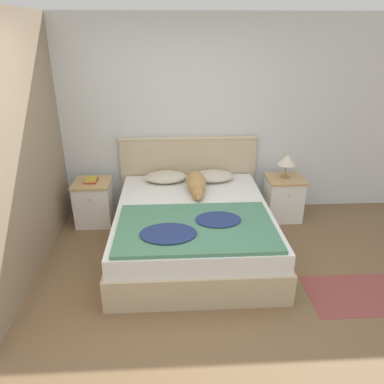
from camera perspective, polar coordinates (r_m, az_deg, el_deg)
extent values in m
plane|color=brown|center=(3.60, -0.78, -17.28)|extent=(16.00, 16.00, 0.00)
cube|color=silver|center=(4.97, -1.96, 11.07)|extent=(9.00, 0.06, 2.55)
cube|color=gray|center=(4.18, -23.67, 6.64)|extent=(0.06, 3.10, 2.55)
cube|color=#C6B28E|center=(4.32, 0.16, -6.84)|extent=(1.74, 2.07, 0.33)
cube|color=white|center=(4.19, 0.16, -3.68)|extent=(1.68, 2.01, 0.21)
cube|color=#C6B28E|center=(5.12, -0.54, 2.57)|extent=(1.82, 0.04, 1.03)
cylinder|color=#C6B28E|center=(4.96, -0.56, 8.10)|extent=(1.82, 0.06, 0.06)
cube|color=white|center=(5.03, -14.69, -1.67)|extent=(0.45, 0.43, 0.55)
cube|color=tan|center=(4.91, -15.04, 1.36)|extent=(0.47, 0.46, 0.03)
sphere|color=tan|center=(4.76, -15.36, -1.16)|extent=(0.02, 0.02, 0.02)
cube|color=white|center=(5.13, 13.68, -1.00)|extent=(0.45, 0.43, 0.55)
cube|color=tan|center=(5.02, 14.00, 1.98)|extent=(0.47, 0.46, 0.03)
sphere|color=tan|center=(4.88, 14.56, -0.46)|extent=(0.02, 0.02, 0.02)
ellipsoid|color=beige|center=(4.85, -4.01, 2.31)|extent=(0.54, 0.37, 0.12)
ellipsoid|color=beige|center=(4.88, 3.20, 2.46)|extent=(0.54, 0.37, 0.12)
cube|color=#4C8466|center=(3.72, 0.60, -5.40)|extent=(1.55, 1.02, 0.04)
ellipsoid|color=navy|center=(3.56, -3.63, -6.28)|extent=(0.54, 0.41, 0.03)
ellipsoid|color=navy|center=(3.81, 4.00, -4.16)|extent=(0.47, 0.36, 0.03)
ellipsoid|color=tan|center=(4.57, 0.65, 1.55)|extent=(0.24, 0.55, 0.20)
sphere|color=tan|center=(4.30, 0.92, -0.41)|extent=(0.15, 0.15, 0.15)
ellipsoid|color=tan|center=(4.25, 0.98, -0.89)|extent=(0.07, 0.08, 0.06)
cone|color=tan|center=(4.28, 0.38, 0.30)|extent=(0.05, 0.05, 0.05)
cone|color=tan|center=(4.29, 1.45, 0.33)|extent=(0.05, 0.05, 0.05)
ellipsoid|color=tan|center=(4.81, 0.89, 2.00)|extent=(0.16, 0.24, 0.07)
cube|color=#AD2D28|center=(4.91, -15.05, 1.65)|extent=(0.15, 0.20, 0.02)
cube|color=gold|center=(4.90, -15.12, 1.91)|extent=(0.15, 0.19, 0.03)
cylinder|color=#9E7A4C|center=(5.02, 13.99, 2.27)|extent=(0.11, 0.11, 0.02)
cylinder|color=#9E7A4C|center=(4.99, 14.09, 3.21)|extent=(0.02, 0.02, 0.16)
cone|color=beige|center=(4.94, 14.26, 4.79)|extent=(0.23, 0.23, 0.13)
cube|color=#93423D|center=(4.13, 25.58, -13.85)|extent=(1.22, 0.63, 0.00)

